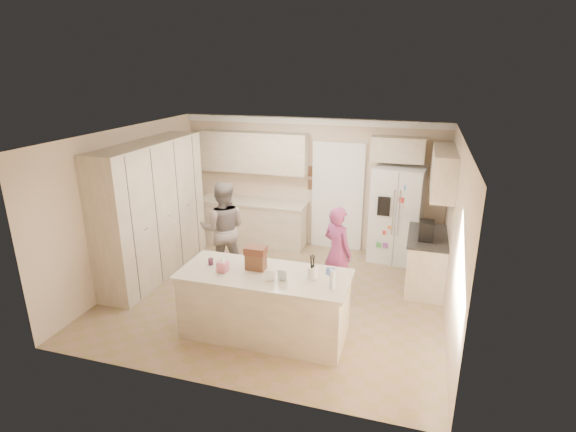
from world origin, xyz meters
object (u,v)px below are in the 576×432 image
(coffee_maker, at_px, (426,231))
(teen_boy, at_px, (223,229))
(island_base, at_px, (265,305))
(teen_girl, at_px, (337,252))
(tissue_box, at_px, (223,266))
(dollhouse_body, at_px, (256,261))
(utensil_crock, at_px, (313,273))
(refrigerator, at_px, (397,214))

(coffee_maker, bearing_deg, teen_boy, -175.04)
(island_base, distance_m, teen_girl, 1.61)
(coffee_maker, height_order, teen_boy, teen_boy)
(tissue_box, height_order, teen_boy, teen_boy)
(dollhouse_body, bearing_deg, island_base, -33.69)
(utensil_crock, bearing_deg, coffee_maker, 52.88)
(island_base, xyz_separation_m, tissue_box, (-0.55, -0.10, 0.56))
(dollhouse_body, height_order, teen_boy, teen_boy)
(refrigerator, xyz_separation_m, tissue_box, (-2.08, -3.21, 0.10))
(island_base, distance_m, utensil_crock, 0.86)
(coffee_maker, xyz_separation_m, tissue_box, (-2.60, -2.00, -0.07))
(refrigerator, relative_size, tissue_box, 12.86)
(refrigerator, distance_m, island_base, 3.49)
(teen_boy, relative_size, teen_girl, 1.13)
(refrigerator, height_order, dollhouse_body, refrigerator)
(island_base, xyz_separation_m, dollhouse_body, (-0.15, 0.10, 0.60))
(coffee_maker, distance_m, dollhouse_body, 2.84)
(utensil_crock, bearing_deg, tissue_box, -172.87)
(utensil_crock, height_order, teen_boy, teen_boy)
(teen_girl, bearing_deg, teen_boy, 27.08)
(refrigerator, distance_m, dollhouse_body, 3.45)
(utensil_crock, xyz_separation_m, teen_girl, (0.08, 1.35, -0.25))
(tissue_box, relative_size, teen_girl, 0.09)
(island_base, height_order, utensil_crock, utensil_crock)
(refrigerator, distance_m, teen_boy, 3.22)
(refrigerator, bearing_deg, teen_boy, -145.27)
(refrigerator, xyz_separation_m, teen_boy, (-2.85, -1.50, -0.06))
(coffee_maker, xyz_separation_m, island_base, (-2.05, -1.90, -0.63))
(refrigerator, height_order, coffee_maker, refrigerator)
(island_base, height_order, tissue_box, tissue_box)
(coffee_maker, height_order, teen_girl, teen_girl)
(refrigerator, xyz_separation_m, teen_girl, (-0.80, -1.71, -0.15))
(refrigerator, height_order, island_base, refrigerator)
(utensil_crock, relative_size, teen_girl, 0.10)
(tissue_box, xyz_separation_m, dollhouse_body, (0.40, 0.20, 0.04))
(teen_boy, bearing_deg, dollhouse_body, 110.71)
(island_base, bearing_deg, coffee_maker, 42.83)
(coffee_maker, height_order, island_base, coffee_maker)
(island_base, relative_size, teen_girl, 1.47)
(island_base, bearing_deg, teen_boy, 129.49)
(coffee_maker, bearing_deg, island_base, -137.17)
(island_base, bearing_deg, dollhouse_body, 146.31)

